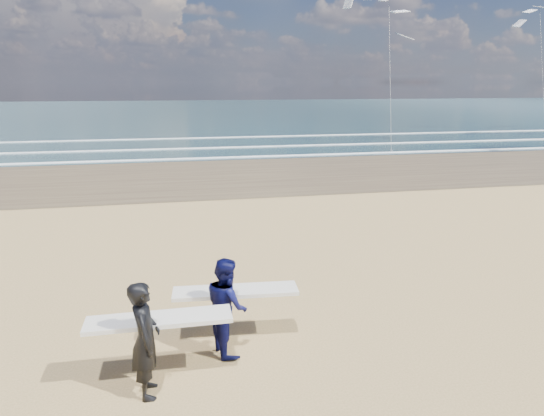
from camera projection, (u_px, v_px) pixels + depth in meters
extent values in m
cube|color=#4B3B28|center=(514.00, 162.00, 28.30)|extent=(220.00, 12.00, 0.01)
cube|color=#1A353A|center=(292.00, 111.00, 79.49)|extent=(220.00, 100.00, 0.02)
cube|color=white|center=(466.00, 150.00, 32.84)|extent=(220.00, 0.50, 0.05)
cube|color=white|center=(431.00, 142.00, 37.30)|extent=(220.00, 0.50, 0.05)
cube|color=white|center=(394.00, 134.00, 43.46)|extent=(220.00, 0.50, 0.05)
imported|color=black|center=(145.00, 339.00, 7.05)|extent=(0.46, 0.67, 1.79)
cube|color=silver|center=(159.00, 319.00, 7.39)|extent=(2.20, 0.54, 0.07)
imported|color=#0B0D3E|center=(227.00, 306.00, 8.22)|extent=(0.80, 0.94, 1.69)
cube|color=silver|center=(236.00, 291.00, 8.57)|extent=(2.23, 0.69, 0.07)
cube|color=slate|center=(391.00, 151.00, 32.68)|extent=(0.12, 0.12, 0.10)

